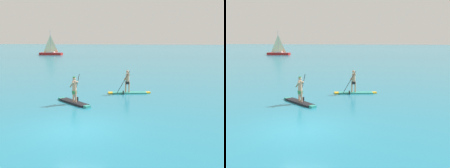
# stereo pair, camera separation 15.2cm
# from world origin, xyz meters

# --- Properties ---
(ground) EXTENTS (440.00, 440.00, 0.00)m
(ground) POSITION_xyz_m (0.00, 0.00, 0.00)
(ground) COLOR teal
(paddleboarder_mid_center) EXTENTS (2.78, 2.30, 1.87)m
(paddleboarder_mid_center) POSITION_xyz_m (-1.71, 4.70, 0.36)
(paddleboarder_mid_center) COLOR black
(paddleboarder_mid_center) RESTS_ON ground
(paddleboarder_far_right) EXTENTS (3.20, 1.33, 1.80)m
(paddleboarder_far_right) POSITION_xyz_m (1.23, 8.64, 0.39)
(paddleboarder_far_right) COLOR teal
(paddleboarder_far_right) RESTS_ON ground
(sailboat_left_horizon) EXTENTS (6.02, 1.80, 6.38)m
(sailboat_left_horizon) POSITION_xyz_m (-25.62, 55.20, 0.72)
(sailboat_left_horizon) COLOR #A51E1E
(sailboat_left_horizon) RESTS_ON ground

